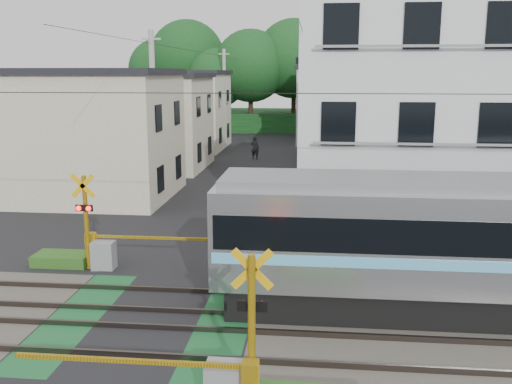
# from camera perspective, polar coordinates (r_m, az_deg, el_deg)

# --- Properties ---
(ground) EXTENTS (120.00, 120.00, 0.00)m
(ground) POSITION_cam_1_polar(r_m,az_deg,el_deg) (14.92, -10.66, -12.50)
(ground) COLOR black
(track_bed) EXTENTS (120.00, 120.00, 0.14)m
(track_bed) POSITION_cam_1_polar(r_m,az_deg,el_deg) (14.91, -10.66, -12.37)
(track_bed) COLOR #47423A
(track_bed) RESTS_ON ground
(crossing_signal_near) EXTENTS (4.74, 0.65, 3.09)m
(crossing_signal_near) POSITION_cam_1_polar(r_m,az_deg,el_deg) (10.89, -2.74, -17.82)
(crossing_signal_near) COLOR #EDAF0C
(crossing_signal_near) RESTS_ON ground
(crossing_signal_far) EXTENTS (4.74, 0.65, 3.09)m
(crossing_signal_far) POSITION_cam_1_polar(r_m,az_deg,el_deg) (18.72, -15.22, -5.31)
(crossing_signal_far) COLOR #EDAF0C
(crossing_signal_far) RESTS_ON ground
(apartment_block) EXTENTS (10.20, 8.36, 9.30)m
(apartment_block) POSITION_cam_1_polar(r_m,az_deg,el_deg) (22.98, 17.19, 7.72)
(apartment_block) COLOR silver
(apartment_block) RESTS_ON ground
(houses_row) EXTENTS (22.07, 31.35, 6.80)m
(houses_row) POSITION_cam_1_polar(r_m,az_deg,el_deg) (39.21, 0.30, 7.66)
(houses_row) COLOR beige
(houses_row) RESTS_ON ground
(tree_hill) EXTENTS (40.00, 13.02, 11.75)m
(tree_hill) POSITION_cam_1_polar(r_m,az_deg,el_deg) (61.48, 1.28, 11.30)
(tree_hill) COLOR #17451A
(tree_hill) RESTS_ON ground
(catenary) EXTENTS (60.00, 5.04, 7.00)m
(catenary) POSITION_cam_1_polar(r_m,az_deg,el_deg) (13.40, 14.16, 1.15)
(catenary) COLOR #2D2D33
(catenary) RESTS_ON ground
(utility_poles) EXTENTS (7.90, 42.00, 8.00)m
(utility_poles) POSITION_cam_1_polar(r_m,az_deg,el_deg) (36.43, -2.21, 8.65)
(utility_poles) COLOR #A5A5A0
(utility_poles) RESTS_ON ground
(pedestrian) EXTENTS (0.68, 0.52, 1.69)m
(pedestrian) POSITION_cam_1_polar(r_m,az_deg,el_deg) (40.91, -0.11, 4.46)
(pedestrian) COLOR #202428
(pedestrian) RESTS_ON ground
(weed_patches) EXTENTS (10.25, 8.80, 0.40)m
(weed_patches) POSITION_cam_1_polar(r_m,az_deg,el_deg) (14.39, -3.90, -12.46)
(weed_patches) COLOR #2D5E1E
(weed_patches) RESTS_ON ground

